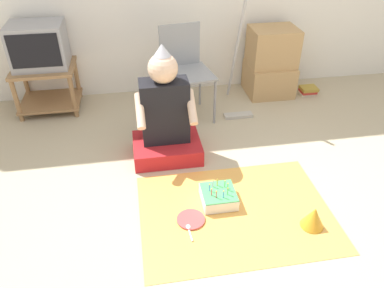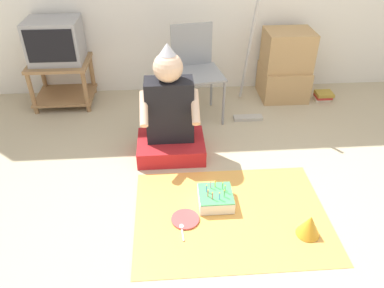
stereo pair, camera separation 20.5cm
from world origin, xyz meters
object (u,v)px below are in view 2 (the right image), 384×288
object	(u,v)px
person_seated	(170,118)
tv	(55,41)
party_hat_blue	(310,225)
paper_plate	(185,219)
folding_chair	(195,65)
cardboard_box_stack	(285,66)
dust_mop	(249,79)
book_pile	(323,96)
birthday_cake	(216,198)

from	to	relation	value
person_seated	tv	bearing A→B (deg)	136.90
party_hat_blue	paper_plate	world-z (taller)	party_hat_blue
folding_chair	person_seated	size ratio (longest dim) A/B	0.90
cardboard_box_stack	dust_mop	size ratio (longest dim) A/B	0.57
tv	paper_plate	size ratio (longest dim) A/B	2.59
folding_chair	cardboard_box_stack	size ratio (longest dim) A/B	1.21
person_seated	party_hat_blue	distance (m)	1.33
party_hat_blue	paper_plate	distance (m)	0.81
folding_chair	book_pile	world-z (taller)	folding_chair
tv	birthday_cake	bearing A→B (deg)	-50.46
tv	person_seated	size ratio (longest dim) A/B	0.52
folding_chair	birthday_cake	size ratio (longest dim) A/B	3.55
cardboard_box_stack	folding_chair	bearing A→B (deg)	-162.67
dust_mop	birthday_cake	world-z (taller)	dust_mop
person_seated	paper_plate	world-z (taller)	person_seated
paper_plate	dust_mop	bearing A→B (deg)	64.20
folding_chair	party_hat_blue	distance (m)	1.81
folding_chair	book_pile	bearing A→B (deg)	7.00
party_hat_blue	folding_chair	bearing A→B (deg)	110.21
dust_mop	tv	bearing A→B (deg)	168.35
birthday_cake	party_hat_blue	world-z (taller)	birthday_cake
folding_chair	party_hat_blue	world-z (taller)	folding_chair
tv	person_seated	xyz separation A→B (m)	(1.07, -1.00, -0.32)
tv	book_pile	distance (m)	2.77
tv	dust_mop	world-z (taller)	dust_mop
cardboard_box_stack	party_hat_blue	xyz separation A→B (m)	(-0.36, -1.95, -0.25)
party_hat_blue	paper_plate	xyz separation A→B (m)	(-0.79, 0.18, -0.07)
dust_mop	birthday_cake	size ratio (longest dim) A/B	5.18
tv	paper_plate	world-z (taller)	tv
party_hat_blue	dust_mop	bearing A→B (deg)	93.53
birthday_cake	paper_plate	xyz separation A→B (m)	(-0.22, -0.15, -0.04)
tv	book_pile	xyz separation A→B (m)	(2.70, -0.16, -0.61)
book_pile	paper_plate	world-z (taller)	book_pile
dust_mop	paper_plate	world-z (taller)	dust_mop
dust_mop	birthday_cake	bearing A→B (deg)	-109.98
birthday_cake	cardboard_box_stack	bearing A→B (deg)	60.45
folding_chair	dust_mop	bearing A→B (deg)	-5.26
cardboard_box_stack	tv	bearing A→B (deg)	179.28
folding_chair	birthday_cake	xyz separation A→B (m)	(0.05, -1.32, -0.45)
cardboard_box_stack	book_pile	distance (m)	0.52
party_hat_blue	person_seated	bearing A→B (deg)	131.16
book_pile	party_hat_blue	bearing A→B (deg)	-112.97
dust_mop	party_hat_blue	world-z (taller)	dust_mop
cardboard_box_stack	party_hat_blue	world-z (taller)	cardboard_box_stack
cardboard_box_stack	paper_plate	distance (m)	2.13
tv	party_hat_blue	distance (m)	2.82
book_pile	person_seated	distance (m)	1.86
folding_chair	paper_plate	world-z (taller)	folding_chair
cardboard_box_stack	paper_plate	xyz separation A→B (m)	(-1.14, -1.77, -0.33)
cardboard_box_stack	dust_mop	world-z (taller)	dust_mop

